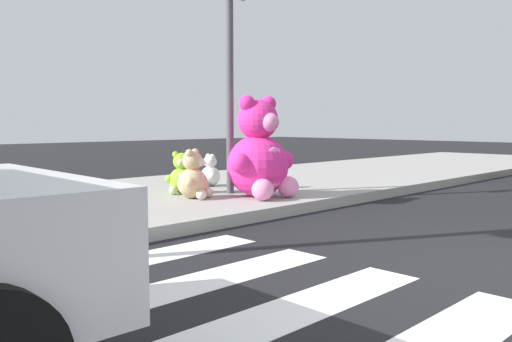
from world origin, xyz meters
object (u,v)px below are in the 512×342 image
Objects in this scene: plush_pink_large at (260,157)px; sign_pole at (230,79)px; plush_teal at (265,177)px; plush_lime at (182,177)px; plush_tan at (194,179)px; plush_white at (209,173)px.

sign_pole is at bearing 93.32° from plush_pink_large.
plush_teal is 0.76× the size of plush_lime.
plush_tan is (-0.74, -0.06, -1.42)m from sign_pole.
plush_white is at bearing 41.80° from plush_tan.
plush_pink_large is at bearing -101.78° from plush_white.
plush_lime is at bearing 160.98° from plush_teal.
sign_pole is 6.73× the size of plush_teal.
plush_teal is (0.74, 0.62, -0.38)m from plush_pink_large.
plush_teal is at bearing -19.02° from plush_lime.
plush_pink_large is (0.03, -0.59, -1.12)m from sign_pole.
plush_pink_large is 2.28× the size of plush_lime.
plush_lime is (-0.58, 1.07, -0.32)m from plush_pink_large.
plush_lime is 0.91× the size of plush_tan.
plush_tan is (-1.08, -0.97, 0.06)m from plush_white.
plush_teal is 1.39m from plush_lime.
plush_white is at bearing 78.22° from plush_pink_large.
plush_white is (0.89, 0.43, -0.04)m from plush_lime.
sign_pole is 2.23× the size of plush_pink_large.
plush_tan reaches higher than plush_lime.
plush_teal is 0.98m from plush_white.
plush_pink_large reaches higher than plush_tan.
plush_tan is at bearing -138.20° from plush_white.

